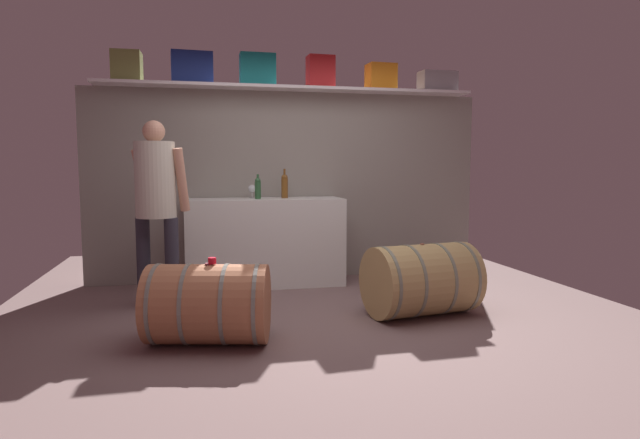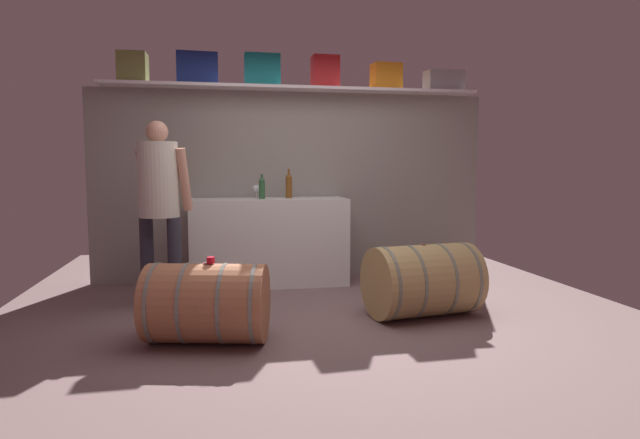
{
  "view_description": "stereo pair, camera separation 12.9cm",
  "coord_description": "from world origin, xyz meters",
  "px_view_note": "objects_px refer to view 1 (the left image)",
  "views": [
    {
      "loc": [
        -1.01,
        -4.15,
        1.3
      ],
      "look_at": [
        -0.06,
        0.12,
        0.86
      ],
      "focal_mm": 30.22,
      "sensor_mm": 36.0,
      "label": 1
    },
    {
      "loc": [
        -0.88,
        -4.18,
        1.3
      ],
      "look_at": [
        -0.06,
        0.12,
        0.86
      ],
      "focal_mm": 30.22,
      "sensor_mm": 36.0,
      "label": 2
    }
  ],
  "objects_px": {
    "work_cabinet": "(265,242)",
    "wine_barrel_near": "(208,304)",
    "toolcase_navy": "(192,68)",
    "toolcase_grey": "(437,82)",
    "toolcase_red": "(320,72)",
    "toolcase_teal": "(258,70)",
    "wine_bottle_amber": "(285,185)",
    "wine_barrel_far": "(421,280)",
    "toolcase_orange": "(381,77)",
    "tasting_cup": "(212,261)",
    "wine_glass": "(252,189)",
    "winemaker_pouring": "(156,194)",
    "wine_bottle_green": "(258,188)",
    "toolcase_olive": "(127,67)"
  },
  "relations": [
    {
      "from": "toolcase_orange",
      "to": "tasting_cup",
      "type": "xyz_separation_m",
      "value": [
        -1.98,
        -2.07,
        -1.7
      ]
    },
    {
      "from": "wine_glass",
      "to": "wine_barrel_far",
      "type": "relative_size",
      "value": 0.15
    },
    {
      "from": "toolcase_navy",
      "to": "toolcase_red",
      "type": "height_order",
      "value": "toolcase_red"
    },
    {
      "from": "wine_barrel_far",
      "to": "tasting_cup",
      "type": "relative_size",
      "value": 17.01
    },
    {
      "from": "winemaker_pouring",
      "to": "wine_bottle_amber",
      "type": "bearing_deg",
      "value": 61.49
    },
    {
      "from": "toolcase_olive",
      "to": "wine_glass",
      "type": "height_order",
      "value": "toolcase_olive"
    },
    {
      "from": "toolcase_orange",
      "to": "tasting_cup",
      "type": "height_order",
      "value": "toolcase_orange"
    },
    {
      "from": "wine_bottle_amber",
      "to": "wine_barrel_far",
      "type": "relative_size",
      "value": 0.32
    },
    {
      "from": "toolcase_navy",
      "to": "toolcase_grey",
      "type": "relative_size",
      "value": 1.01
    },
    {
      "from": "tasting_cup",
      "to": "wine_barrel_near",
      "type": "bearing_deg",
      "value": -180.0
    },
    {
      "from": "winemaker_pouring",
      "to": "wine_barrel_near",
      "type": "bearing_deg",
      "value": -38.46
    },
    {
      "from": "toolcase_teal",
      "to": "wine_bottle_green",
      "type": "distance_m",
      "value": 1.3
    },
    {
      "from": "work_cabinet",
      "to": "winemaker_pouring",
      "type": "xyz_separation_m",
      "value": [
        -1.07,
        -0.71,
        0.58
      ]
    },
    {
      "from": "toolcase_red",
      "to": "wine_barrel_far",
      "type": "bearing_deg",
      "value": -75.55
    },
    {
      "from": "toolcase_olive",
      "to": "toolcase_red",
      "type": "distance_m",
      "value": 2.06
    },
    {
      "from": "toolcase_orange",
      "to": "winemaker_pouring",
      "type": "xyz_separation_m",
      "value": [
        -2.45,
        -0.91,
        -1.27
      ]
    },
    {
      "from": "toolcase_orange",
      "to": "work_cabinet",
      "type": "distance_m",
      "value": 2.31
    },
    {
      "from": "toolcase_teal",
      "to": "toolcase_red",
      "type": "bearing_deg",
      "value": -0.91
    },
    {
      "from": "toolcase_olive",
      "to": "wine_bottle_amber",
      "type": "bearing_deg",
      "value": -4.06
    },
    {
      "from": "wine_bottle_amber",
      "to": "wine_barrel_near",
      "type": "relative_size",
      "value": 0.33
    },
    {
      "from": "toolcase_olive",
      "to": "work_cabinet",
      "type": "distance_m",
      "value": 2.32
    },
    {
      "from": "toolcase_navy",
      "to": "wine_barrel_near",
      "type": "height_order",
      "value": "toolcase_navy"
    },
    {
      "from": "toolcase_olive",
      "to": "work_cabinet",
      "type": "bearing_deg",
      "value": -6.81
    },
    {
      "from": "wine_glass",
      "to": "tasting_cup",
      "type": "height_order",
      "value": "wine_glass"
    },
    {
      "from": "toolcase_navy",
      "to": "wine_glass",
      "type": "bearing_deg",
      "value": -9.86
    },
    {
      "from": "toolcase_navy",
      "to": "work_cabinet",
      "type": "distance_m",
      "value": 2.01
    },
    {
      "from": "toolcase_red",
      "to": "wine_barrel_far",
      "type": "distance_m",
      "value": 2.71
    },
    {
      "from": "toolcase_teal",
      "to": "winemaker_pouring",
      "type": "xyz_separation_m",
      "value": [
        -1.03,
        -0.91,
        -1.3
      ]
    },
    {
      "from": "toolcase_grey",
      "to": "winemaker_pouring",
      "type": "bearing_deg",
      "value": -165.31
    },
    {
      "from": "wine_glass",
      "to": "wine_barrel_far",
      "type": "bearing_deg",
      "value": -51.49
    },
    {
      "from": "work_cabinet",
      "to": "wine_barrel_near",
      "type": "height_order",
      "value": "work_cabinet"
    },
    {
      "from": "toolcase_red",
      "to": "toolcase_orange",
      "type": "distance_m",
      "value": 0.71
    },
    {
      "from": "toolcase_teal",
      "to": "wine_glass",
      "type": "relative_size",
      "value": 2.62
    },
    {
      "from": "toolcase_red",
      "to": "toolcase_teal",
      "type": "bearing_deg",
      "value": 177.58
    },
    {
      "from": "wine_barrel_near",
      "to": "tasting_cup",
      "type": "relative_size",
      "value": 16.62
    },
    {
      "from": "toolcase_teal",
      "to": "toolcase_orange",
      "type": "distance_m",
      "value": 1.42
    },
    {
      "from": "wine_bottle_green",
      "to": "tasting_cup",
      "type": "height_order",
      "value": "wine_bottle_green"
    },
    {
      "from": "wine_bottle_green",
      "to": "wine_barrel_far",
      "type": "bearing_deg",
      "value": -49.45
    },
    {
      "from": "toolcase_red",
      "to": "toolcase_orange",
      "type": "relative_size",
      "value": 1.12
    },
    {
      "from": "work_cabinet",
      "to": "tasting_cup",
      "type": "bearing_deg",
      "value": -107.86
    },
    {
      "from": "toolcase_navy",
      "to": "toolcase_teal",
      "type": "distance_m",
      "value": 0.7
    },
    {
      "from": "work_cabinet",
      "to": "wine_barrel_near",
      "type": "distance_m",
      "value": 1.99
    },
    {
      "from": "toolcase_grey",
      "to": "wine_bottle_green",
      "type": "height_order",
      "value": "toolcase_grey"
    },
    {
      "from": "toolcase_teal",
      "to": "wine_bottle_green",
      "type": "height_order",
      "value": "toolcase_teal"
    },
    {
      "from": "toolcase_red",
      "to": "wine_barrel_near",
      "type": "relative_size",
      "value": 0.37
    },
    {
      "from": "wine_barrel_far",
      "to": "toolcase_olive",
      "type": "bearing_deg",
      "value": 137.19
    },
    {
      "from": "wine_barrel_near",
      "to": "work_cabinet",
      "type": "bearing_deg",
      "value": 83.96
    },
    {
      "from": "toolcase_red",
      "to": "work_cabinet",
      "type": "bearing_deg",
      "value": -165.86
    },
    {
      "from": "wine_barrel_far",
      "to": "toolcase_teal",
      "type": "bearing_deg",
      "value": 116.31
    },
    {
      "from": "toolcase_red",
      "to": "tasting_cup",
      "type": "relative_size",
      "value": 6.08
    }
  ]
}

